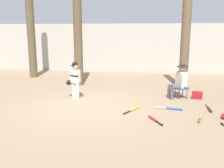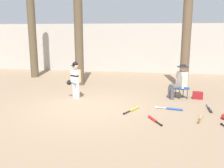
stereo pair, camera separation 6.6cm
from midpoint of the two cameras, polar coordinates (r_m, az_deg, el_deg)
ground_plane at (r=7.85m, az=-5.36°, el=-5.35°), size 60.00×60.00×0.00m
concrete_back_wall at (r=14.63m, az=1.76°, el=8.24°), size 18.00×0.36×2.75m
tree_near_player at (r=10.93m, az=-7.45°, el=10.96°), size 0.57×0.57×4.89m
tree_behind_spectator at (r=10.45m, az=16.80°, el=10.41°), size 0.58×0.58×4.88m
young_ballplayer at (r=8.78m, az=-8.22°, el=1.45°), size 0.61×0.37×1.31m
folding_stool at (r=9.12m, az=15.84°, el=-0.92°), size 0.52×0.52×0.41m
seated_spectator at (r=9.02m, az=15.38°, el=0.76°), size 0.67×0.54×1.20m
handbag_beside_stool at (r=9.24m, az=19.19°, el=-2.47°), size 0.36×0.21×0.26m
tree_far_left at (r=13.39m, az=-17.70°, el=12.09°), size 0.58×0.58×5.57m
bat_yellow_trainer at (r=7.55m, az=5.09°, el=-5.79°), size 0.43×0.75×0.07m
bat_wood_tan at (r=7.27m, az=19.81°, el=-7.17°), size 0.27×0.70×0.07m
bat_blue_youth at (r=7.80m, az=13.83°, el=-5.52°), size 0.82×0.20×0.07m
bat_black_composite at (r=8.08m, az=21.60°, el=-5.40°), size 0.07×0.73×0.07m
bat_red_barrel at (r=6.78m, az=9.73°, el=-8.00°), size 0.38×0.66×0.07m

